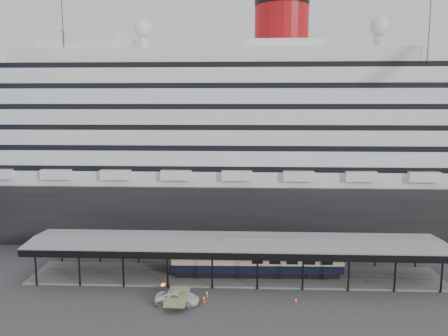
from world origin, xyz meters
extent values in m
plane|color=#38383A|center=(0.00, 0.00, 0.00)|extent=(200.00, 200.00, 0.00)
cube|color=black|center=(0.00, 32.00, 5.00)|extent=(130.00, 30.00, 10.00)
cylinder|color=#A30D11|center=(8.00, 32.00, 37.40)|extent=(10.00, 10.00, 9.00)
cylinder|color=black|center=(8.00, 32.00, 42.65)|extent=(10.10, 10.10, 2.50)
sphere|color=silver|center=(-18.00, 32.00, 37.70)|extent=(3.60, 3.60, 3.60)
sphere|color=silver|center=(26.00, 32.00, 37.70)|extent=(3.60, 3.60, 3.60)
cube|color=slate|center=(0.00, 5.00, 0.12)|extent=(56.00, 8.00, 0.24)
cube|color=slate|center=(0.00, 4.28, 0.28)|extent=(54.00, 0.08, 0.10)
cube|color=slate|center=(0.00, 5.72, 0.28)|extent=(54.00, 0.08, 0.10)
cube|color=black|center=(0.00, 0.50, 4.45)|extent=(56.00, 0.18, 0.90)
cube|color=black|center=(0.00, 9.50, 4.45)|extent=(56.00, 0.18, 0.90)
cube|color=slate|center=(0.00, 5.00, 5.18)|extent=(56.00, 9.00, 0.24)
cylinder|color=black|center=(-29.22, 21.75, 23.60)|extent=(0.12, 0.12, 47.21)
cylinder|color=black|center=(30.26, 20.24, 23.60)|extent=(0.12, 0.12, 47.21)
imported|color=silver|center=(-6.73, -3.66, 0.72)|extent=(5.24, 2.46, 1.45)
cube|color=black|center=(2.98, 5.00, 0.61)|extent=(22.15, 3.05, 0.74)
cube|color=black|center=(2.98, 5.00, 1.56)|extent=(23.21, 3.50, 1.16)
cube|color=beige|center=(2.98, 5.00, 2.82)|extent=(23.21, 3.54, 1.37)
cube|color=black|center=(2.98, 5.00, 3.71)|extent=(23.21, 3.50, 0.42)
cube|color=#F9420D|center=(-3.64, -2.99, 0.02)|extent=(0.51, 0.51, 0.03)
cone|color=#F9420D|center=(-3.64, -2.99, 0.41)|extent=(0.43, 0.43, 0.78)
cylinder|color=white|center=(-3.64, -2.99, 0.48)|extent=(0.25, 0.25, 0.15)
cube|color=#FB580D|center=(-3.38, -1.49, 0.02)|extent=(0.41, 0.41, 0.03)
cone|color=#FB580D|center=(-3.38, -1.49, 0.39)|extent=(0.35, 0.35, 0.75)
cylinder|color=white|center=(-3.38, -1.49, 0.47)|extent=(0.24, 0.24, 0.15)
cube|color=red|center=(7.34, -3.10, 0.02)|extent=(0.44, 0.44, 0.03)
cone|color=red|center=(7.34, -3.10, 0.41)|extent=(0.37, 0.37, 0.77)
cylinder|color=white|center=(7.34, -3.10, 0.48)|extent=(0.25, 0.25, 0.15)
camera|label=1|loc=(0.92, -52.41, 23.54)|focal=35.00mm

